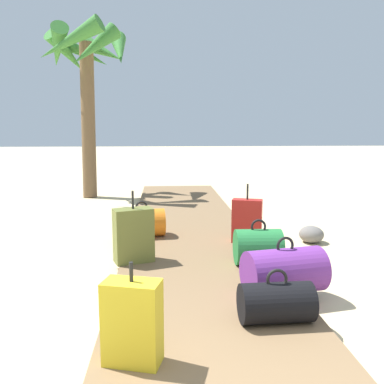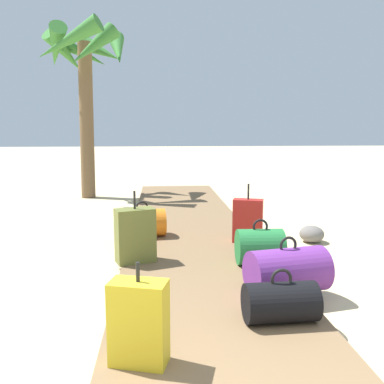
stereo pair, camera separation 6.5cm
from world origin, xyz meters
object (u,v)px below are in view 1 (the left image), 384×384
suitcase_olive (134,235)px  suitcase_yellow (132,322)px  palm_tree_far_left (86,65)px  duffel_bag_black (276,302)px  suitcase_red (247,221)px  duffel_bag_green (258,247)px  duffel_bag_orange (142,223)px  duffel_bag_purple (284,271)px

suitcase_olive → suitcase_yellow: bearing=-86.3°
suitcase_yellow → palm_tree_far_left: (-1.42, 6.92, 2.52)m
suitcase_yellow → suitcase_olive: bearing=93.7°
suitcase_yellow → suitcase_olive: suitcase_olive is taller
duffel_bag_black → suitcase_red: suitcase_red is taller
suitcase_red → duffel_bag_green: (-0.05, -0.86, -0.09)m
duffel_bag_orange → palm_tree_far_left: size_ratio=0.17×
palm_tree_far_left → duffel_bag_purple: bearing=-65.7°
duffel_bag_orange → palm_tree_far_left: 4.85m
duffel_bag_purple → palm_tree_far_left: 6.97m
suitcase_red → suitcase_olive: bearing=-153.8°
duffel_bag_black → duffel_bag_purple: duffel_bag_purple is taller
suitcase_red → duffel_bag_orange: suitcase_red is taller
duffel_bag_green → duffel_bag_black: bearing=-97.2°
duffel_bag_green → duffel_bag_purple: bearing=-86.2°
duffel_bag_black → palm_tree_far_left: size_ratio=0.15×
duffel_bag_black → suitcase_red: bearing=84.2°
suitcase_yellow → duffel_bag_green: suitcase_yellow is taller
duffel_bag_black → suitcase_olive: (-1.16, 1.51, 0.14)m
suitcase_yellow → duffel_bag_orange: 3.05m
suitcase_red → suitcase_yellow: suitcase_red is taller
duffel_bag_black → suitcase_olive: bearing=127.5°
duffel_bag_purple → palm_tree_far_left: bearing=114.3°
suitcase_yellow → palm_tree_far_left: bearing=101.6°
suitcase_red → palm_tree_far_left: (-2.67, 4.26, 2.51)m
duffel_bag_orange → palm_tree_far_left: palm_tree_far_left is taller
duffel_bag_black → suitcase_yellow: 1.14m
duffel_bag_green → duffel_bag_purple: (0.05, -0.79, 0.01)m
duffel_bag_green → duffel_bag_orange: size_ratio=0.76×
suitcase_yellow → palm_tree_far_left: palm_tree_far_left is taller
suitcase_red → suitcase_olive: size_ratio=0.96×
palm_tree_far_left → duffel_bag_black: bearing=-69.2°
duffel_bag_black → suitcase_yellow: suitcase_yellow is taller
suitcase_olive → duffel_bag_orange: 1.07m
duffel_bag_purple → duffel_bag_orange: bearing=123.4°
suitcase_olive → suitcase_red: bearing=26.2°
suitcase_yellow → duffel_bag_purple: 1.61m
suitcase_red → duffel_bag_orange: (-1.34, 0.38, -0.09)m
duffel_bag_black → suitcase_olive: 1.91m
suitcase_red → palm_tree_far_left: 5.61m
suitcase_olive → duffel_bag_purple: bearing=-35.2°
duffel_bag_black → duffel_bag_orange: duffel_bag_orange is taller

